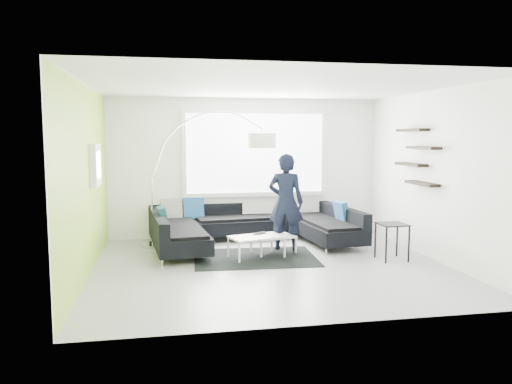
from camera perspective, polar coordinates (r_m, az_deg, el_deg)
ground at (r=7.97m, az=1.75°, el=-8.47°), size 5.50×5.50×0.00m
room_shell at (r=7.91m, az=1.74°, el=4.70°), size 5.54×5.04×2.82m
sectional_sofa at (r=9.36m, az=-0.29°, el=-4.01°), size 3.90×2.64×0.80m
rug at (r=8.48m, az=-0.10°, el=-7.51°), size 2.12×1.59×0.01m
coffee_table at (r=8.61m, az=1.05°, el=-6.07°), size 1.27×0.95×0.37m
arc_lamp at (r=9.34m, az=-11.86°, el=1.41°), size 2.43×1.11×2.50m
side_table at (r=8.59m, az=15.26°, el=-5.51°), size 0.46×0.46×0.61m
person at (r=8.93m, az=3.41°, el=-1.17°), size 0.93×0.87×1.74m
laptop at (r=8.58m, az=0.60°, el=-4.77°), size 0.44×0.43×0.02m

